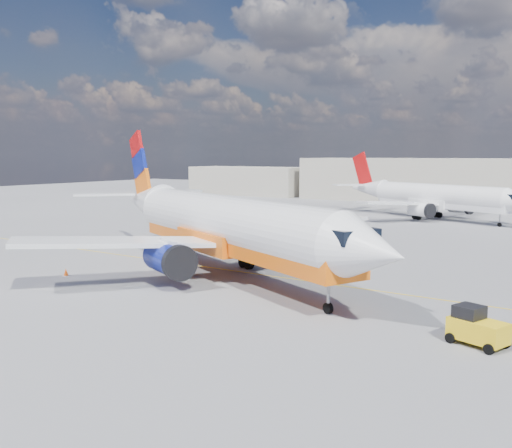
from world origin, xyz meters
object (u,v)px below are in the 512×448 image
Objects in this scene: traffic_cone at (66,272)px; second_jet at (433,197)px; main_jet at (222,224)px; gse_tug at (476,327)px.

second_jet is at bearing 77.97° from traffic_cone.
traffic_cone is at bearing -79.95° from second_jet.
main_jet reaches higher than gse_tug.
main_jet is 1.20× the size of second_jet.
traffic_cone is (-28.11, -0.81, -0.58)m from gse_tug.
second_jet is 10.62× the size of gse_tug.
second_jet is 52.49m from traffic_cone.
main_jet is at bearing -178.25° from gse_tug.
second_jet is 53.35m from gse_tug.
gse_tug is 28.13m from traffic_cone.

